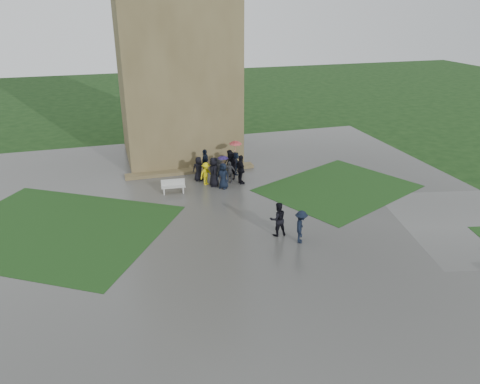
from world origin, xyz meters
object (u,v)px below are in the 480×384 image
object	(u,v)px
tower	(174,33)
bench	(173,186)
pedestrian_near	(278,219)
pedestrian_mid	(301,227)

from	to	relation	value
tower	bench	size ratio (longest dim) A/B	11.93
bench	pedestrian_near	size ratio (longest dim) A/B	0.84
bench	pedestrian_near	world-z (taller)	pedestrian_near
pedestrian_mid	pedestrian_near	world-z (taller)	pedestrian_near
tower	pedestrian_mid	xyz separation A→B (m)	(3.33, -15.89, -8.13)
tower	pedestrian_mid	distance (m)	18.16
tower	pedestrian_mid	bearing A→B (deg)	-78.16
bench	pedestrian_near	bearing A→B (deg)	-54.61
bench	pedestrian_near	xyz separation A→B (m)	(4.24, -7.12, 0.46)
tower	pedestrian_near	bearing A→B (deg)	-80.46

